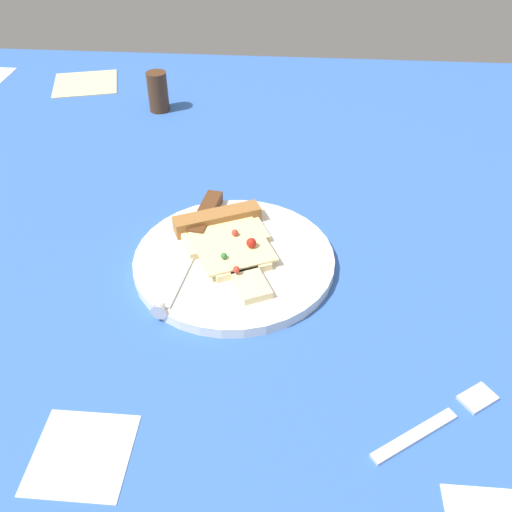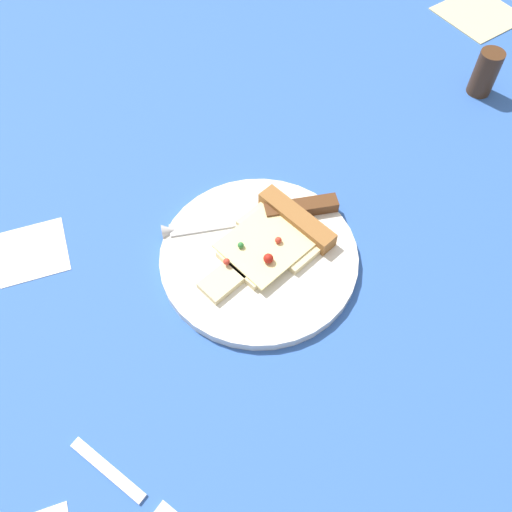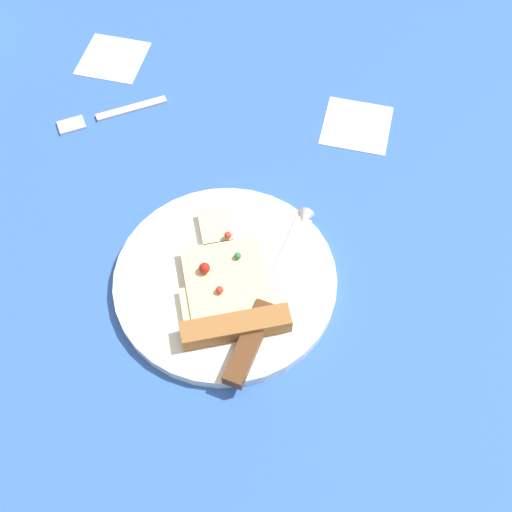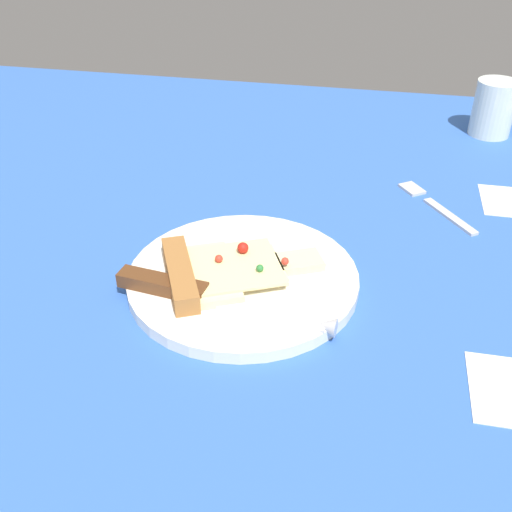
{
  "view_description": "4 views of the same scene",
  "coord_description": "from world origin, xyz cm",
  "px_view_note": "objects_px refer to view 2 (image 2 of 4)",
  "views": [
    {
      "loc": [
        -51.3,
        -17.16,
        47.08
      ],
      "look_at": [
        2.44,
        -12.82,
        2.57
      ],
      "focal_mm": 39.08,
      "sensor_mm": 36.0,
      "label": 1
    },
    {
      "loc": [
        -9.89,
        -47.78,
        62.1
      ],
      "look_at": [
        2.6,
        -11.51,
        3.82
      ],
      "focal_mm": 39.32,
      "sensor_mm": 36.0,
      "label": 2
    },
    {
      "loc": [
        39.56,
        2.44,
        67.17
      ],
      "look_at": [
        1.11,
        -6.8,
        3.38
      ],
      "focal_mm": 46.16,
      "sensor_mm": 36.0,
      "label": 3
    },
    {
      "loc": [
        -8.78,
        43.47,
        40.91
      ],
      "look_at": [
        2.44,
        -11.67,
        2.76
      ],
      "focal_mm": 42.35,
      "sensor_mm": 36.0,
      "label": 4
    }
  ],
  "objects_px": {
    "napkin": "(479,13)",
    "pizza_slice": "(273,239)",
    "pepper_shaker": "(485,73)",
    "fork": "(132,491)",
    "plate": "(259,257)",
    "knife": "(268,214)"
  },
  "relations": [
    {
      "from": "knife",
      "to": "napkin",
      "type": "xyz_separation_m",
      "value": [
        0.53,
        0.33,
        -0.02
      ]
    },
    {
      "from": "pizza_slice",
      "to": "pepper_shaker",
      "type": "height_order",
      "value": "pepper_shaker"
    },
    {
      "from": "knife",
      "to": "plate",
      "type": "bearing_deg",
      "value": 157.37
    },
    {
      "from": "pizza_slice",
      "to": "fork",
      "type": "bearing_deg",
      "value": 109.69
    },
    {
      "from": "knife",
      "to": "fork",
      "type": "distance_m",
      "value": 0.38
    },
    {
      "from": "pizza_slice",
      "to": "pepper_shaker",
      "type": "distance_m",
      "value": 0.46
    },
    {
      "from": "knife",
      "to": "napkin",
      "type": "distance_m",
      "value": 0.62
    },
    {
      "from": "pepper_shaker",
      "to": "napkin",
      "type": "bearing_deg",
      "value": 58.33
    },
    {
      "from": "knife",
      "to": "pepper_shaker",
      "type": "height_order",
      "value": "pepper_shaker"
    },
    {
      "from": "napkin",
      "to": "pizza_slice",
      "type": "bearing_deg",
      "value": -145.59
    },
    {
      "from": "plate",
      "to": "pepper_shaker",
      "type": "xyz_separation_m",
      "value": [
        0.45,
        0.2,
        0.03
      ]
    },
    {
      "from": "pizza_slice",
      "to": "knife",
      "type": "bearing_deg",
      "value": -36.03
    },
    {
      "from": "pizza_slice",
      "to": "knife",
      "type": "height_order",
      "value": "pizza_slice"
    },
    {
      "from": "plate",
      "to": "pepper_shaker",
      "type": "height_order",
      "value": "pepper_shaker"
    },
    {
      "from": "knife",
      "to": "pepper_shaker",
      "type": "bearing_deg",
      "value": -63.32
    },
    {
      "from": "napkin",
      "to": "pepper_shaker",
      "type": "bearing_deg",
      "value": -121.67
    },
    {
      "from": "napkin",
      "to": "plate",
      "type": "bearing_deg",
      "value": -145.96
    },
    {
      "from": "plate",
      "to": "knife",
      "type": "bearing_deg",
      "value": 59.4
    },
    {
      "from": "napkin",
      "to": "fork",
      "type": "bearing_deg",
      "value": -142.08
    },
    {
      "from": "pizza_slice",
      "to": "fork",
      "type": "distance_m",
      "value": 0.34
    },
    {
      "from": "plate",
      "to": "pepper_shaker",
      "type": "relative_size",
      "value": 3.46
    },
    {
      "from": "plate",
      "to": "napkin",
      "type": "height_order",
      "value": "plate"
    }
  ]
}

